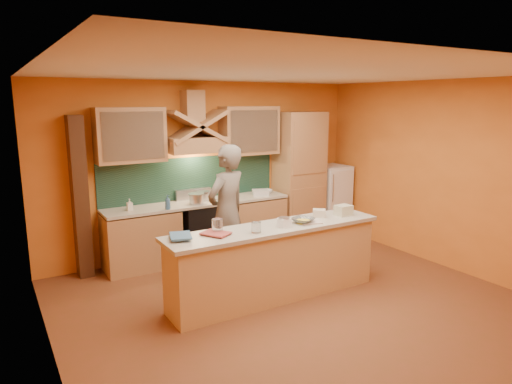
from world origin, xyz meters
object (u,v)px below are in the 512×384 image
stove (200,230)px  kitchen_scale (284,223)px  person (227,212)px  fridge (330,200)px  mixing_bowl (303,220)px

stove → kitchen_scale: bearing=-82.0°
person → kitchen_scale: size_ratio=14.38×
fridge → person: (-2.70, -0.97, 0.30)m
stove → mixing_bowl: mixing_bowl is taller
fridge → kitchen_scale: bearing=-140.7°
person → mixing_bowl: bearing=99.0°
fridge → mixing_bowl: bearing=-137.1°
kitchen_scale → mixing_bowl: size_ratio=0.48×
person → mixing_bowl: 1.15m
fridge → kitchen_scale: 3.15m
person → fridge: bearing=177.9°
fridge → mixing_bowl: fridge is taller
fridge → person: person is taller
stove → mixing_bowl: size_ratio=3.24×
kitchen_scale → stove: bearing=96.0°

